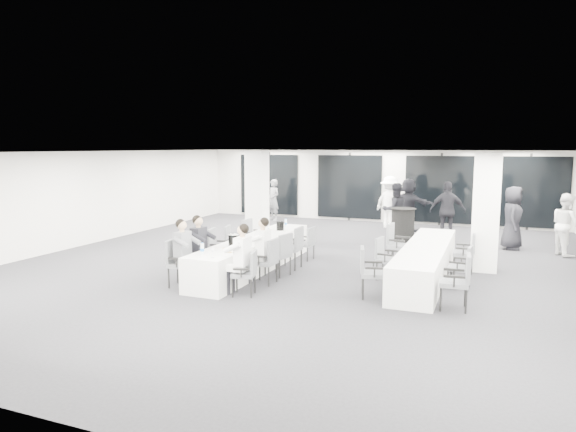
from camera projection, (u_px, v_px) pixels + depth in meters
name	position (u px, v px, depth m)	size (l,w,h in m)	color
room	(350.00, 206.00, 13.40)	(14.04, 16.04, 2.84)	black
column_left	(257.00, 194.00, 16.68)	(0.60, 0.60, 2.80)	white
column_right	(486.00, 212.00, 12.07)	(0.60, 0.60, 2.80)	white
banquet_table_main	(254.00, 254.00, 12.29)	(0.90, 5.00, 0.75)	silver
banquet_table_side	(425.00, 262.00, 11.47)	(0.90, 5.00, 0.75)	silver
cocktail_table	(403.00, 226.00, 15.60)	(0.78, 0.78, 1.08)	black
chair_main_left_near	(178.00, 260.00, 10.80)	(0.57, 0.61, 1.00)	#4C4E53
chair_main_left_second	(195.00, 257.00, 11.39)	(0.50, 0.54, 0.87)	#4C4E53
chair_main_left_mid	(217.00, 246.00, 12.31)	(0.58, 0.61, 0.98)	#4C4E53
chair_main_left_fourth	(233.00, 242.00, 13.03)	(0.57, 0.60, 0.94)	#4C4E53
chair_main_left_far	(252.00, 234.00, 14.03)	(0.53, 0.58, 0.96)	#4C4E53
chair_main_right_near	(248.00, 270.00, 10.13)	(0.54, 0.57, 0.89)	#4C4E53
chair_main_right_second	(268.00, 258.00, 10.98)	(0.51, 0.57, 0.98)	#4C4E53
chair_main_right_mid	(281.00, 252.00, 11.66)	(0.60, 0.63, 0.98)	#4C4E53
chair_main_right_fourth	(293.00, 245.00, 12.37)	(0.52, 0.58, 1.02)	#4C4E53
chair_main_right_far	(307.00, 241.00, 13.32)	(0.49, 0.53, 0.86)	#4C4E53
chair_side_left_near	(369.00, 269.00, 9.99)	(0.61, 0.64, 0.99)	#4C4E53
chair_side_left_mid	(385.00, 256.00, 11.38)	(0.53, 0.57, 0.93)	#4C4E53
chair_side_left_far	(396.00, 242.00, 12.68)	(0.57, 0.62, 1.04)	#4C4E53
chair_side_right_near	(459.00, 278.00, 9.23)	(0.56, 0.61, 1.02)	#4C4E53
chair_side_right_mid	(463.00, 264.00, 10.62)	(0.50, 0.54, 0.90)	#4C4E53
chair_side_right_far	(467.00, 250.00, 11.98)	(0.49, 0.55, 0.94)	#4C4E53
seated_guest_a	(185.00, 249.00, 10.71)	(0.50, 0.38, 1.44)	#5A5C62
seated_guest_b	(201.00, 243.00, 11.30)	(0.50, 0.38, 1.44)	black
seated_guest_c	(240.00, 255.00, 10.13)	(0.50, 0.38, 1.44)	white
seated_guest_d	(260.00, 246.00, 11.01)	(0.50, 0.38, 1.44)	white
standing_guest_b	(395.00, 207.00, 16.67)	(0.97, 0.59, 2.00)	black
standing_guest_c	(390.00, 199.00, 18.49)	(1.38, 0.70, 2.13)	white
standing_guest_d	(448.00, 207.00, 16.10)	(1.24, 0.69, 2.11)	black
standing_guest_e	(513.00, 214.00, 14.67)	(0.99, 0.60, 2.05)	black
standing_guest_f	(408.00, 201.00, 17.87)	(1.92, 0.74, 2.09)	black
standing_guest_g	(274.00, 197.00, 20.48)	(0.68, 0.55, 1.86)	#5A5C62
standing_guest_h	(566.00, 220.00, 13.82)	(0.93, 0.56, 1.92)	white
ice_bucket_near	(233.00, 240.00, 11.35)	(0.22, 0.22, 0.25)	black
ice_bucket_far	(280.00, 226.00, 13.48)	(0.20, 0.20, 0.23)	black
water_bottle_a	(202.00, 249.00, 10.46)	(0.07, 0.07, 0.23)	silver
water_bottle_b	(268.00, 232.00, 12.57)	(0.06, 0.06, 0.20)	silver
water_bottle_c	(286.00, 223.00, 14.10)	(0.06, 0.06, 0.20)	silver
plate_a	(225.00, 248.00, 11.02)	(0.22, 0.22, 0.03)	white
plate_b	(229.00, 252.00, 10.60)	(0.20, 0.20, 0.03)	white
plate_c	(247.00, 242.00, 11.82)	(0.22, 0.22, 0.03)	white
wine_glass	(213.00, 251.00, 10.12)	(0.08, 0.08, 0.20)	silver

